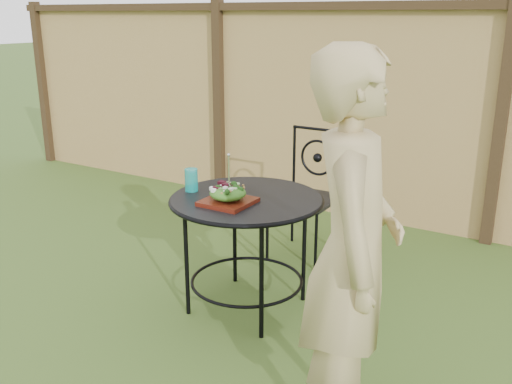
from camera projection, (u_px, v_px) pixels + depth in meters
The scene contains 9 objects.
ground at pixel (195, 315), 3.50m from camera, with size 60.00×60.00×0.00m, color #2D4A18.
fence at pixel (344, 111), 5.00m from camera, with size 8.00×0.12×1.90m.
patio_table at pixel (247, 219), 3.42m from camera, with size 0.92×0.92×0.72m.
patio_chair at pixel (308, 190), 4.27m from camera, with size 0.46×0.46×0.95m.
diner at pixel (352, 253), 2.32m from camera, with size 0.61×0.40×1.67m, color tan.
salad_plate at pixel (228, 202), 3.27m from camera, with size 0.27×0.27×0.02m, color #3F1109.
salad at pixel (228, 193), 3.25m from camera, with size 0.21×0.21×0.08m, color #235614.
fork at pixel (229, 171), 3.21m from camera, with size 0.01×0.01×0.18m, color silver.
drinking_glass at pixel (191, 180), 3.49m from camera, with size 0.08×0.08×0.14m, color #0C9591.
Camera 1 is at (1.94, -2.46, 1.77)m, focal length 40.00 mm.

